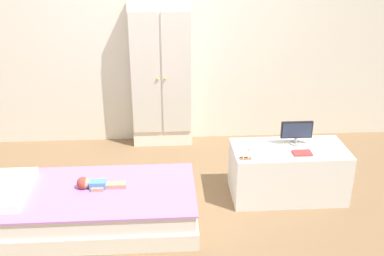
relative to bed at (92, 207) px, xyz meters
name	(u,v)px	position (x,y,z in m)	size (l,w,h in m)	color
ground_plane	(154,215)	(0.49, 0.08, -0.16)	(10.00, 10.00, 0.02)	brown
back_wall	(151,20)	(0.49, 1.66, 1.20)	(6.40, 0.05, 2.70)	silver
bed	(92,207)	(0.00, 0.00, 0.00)	(1.67, 0.83, 0.30)	silver
pillow	(8,190)	(-0.64, 0.00, 0.19)	(0.32, 0.60, 0.07)	white
doll	(92,184)	(0.01, 0.04, 0.19)	(0.39, 0.13, 0.10)	#4C84C6
wardrobe	(161,75)	(0.58, 1.50, 0.64)	(0.65, 0.24, 1.58)	white
tv_stand	(288,172)	(1.68, 0.32, 0.08)	(0.99, 0.50, 0.46)	silver
tv_monitor	(297,131)	(1.75, 0.41, 0.44)	(0.28, 0.10, 0.21)	#99999E
rocking_horse_toy	(247,153)	(1.27, 0.15, 0.37)	(0.09, 0.04, 0.11)	#8E6642
book_red	(302,153)	(1.75, 0.21, 0.33)	(0.16, 0.10, 0.02)	#CC3838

